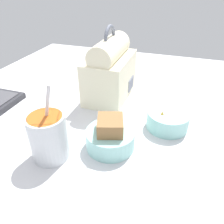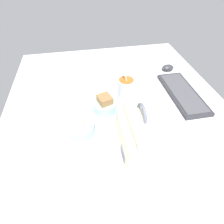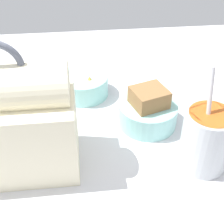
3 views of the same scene
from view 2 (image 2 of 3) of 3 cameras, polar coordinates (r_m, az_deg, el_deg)
The scene contains 7 objects.
desk_surface at distance 83.73cm, azimuth 2.49°, elevation -0.99°, with size 140.00×110.00×2.00cm.
keyboard at distance 100.07cm, azimuth 21.99°, elevation 5.74°, with size 35.79×14.23×2.10cm.
lunch_bag at distance 63.90cm, azimuth 8.54°, elevation -7.29°, with size 20.92×12.58×23.11cm.
soup_cup at distance 88.61cm, azimuth 4.51°, elevation 7.66°, with size 8.29×8.29×18.08cm.
bento_bowl_sandwich at distance 83.00cm, azimuth -2.32°, elevation 2.37°, with size 11.60×11.60×8.09cm.
bento_bowl_snacks at distance 74.58cm, azimuth -10.01°, elevation -5.36°, with size 11.08×11.08×5.60cm.
computer_mouse at distance 117.62cm, azimuth 17.77°, elevation 13.60°, with size 5.09×7.32×3.78cm.
Camera 2 is at (56.70, -14.28, 60.94)cm, focal length 28.00 mm.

